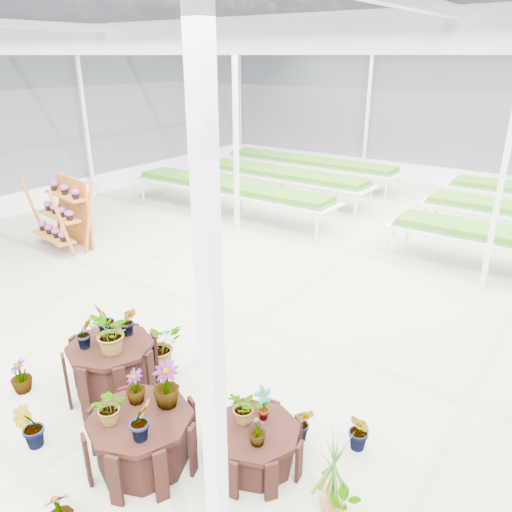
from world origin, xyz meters
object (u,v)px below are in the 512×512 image
Objects in this scene: plinth_tall at (113,370)px; plinth_mid at (142,440)px; shelf_rack at (61,214)px; plinth_low at (254,446)px; bird_table at (85,211)px.

plinth_tall is 1.34m from plinth_mid.
plinth_tall is 0.97× the size of plinth_mid.
shelf_rack is (-6.54, 3.58, 0.50)m from plinth_mid.
plinth_mid is at bearing -145.01° from plinth_low.
bird_table is at bearing 145.75° from plinth_tall.
plinth_tall is 6.13m from shelf_rack.
plinth_tall is at bearing -177.40° from plinth_low.
bird_table reaches higher than plinth_low.
plinth_tall is at bearing 153.43° from plinth_mid.
plinth_low is 8.27m from bird_table.
shelf_rack reaches higher than plinth_mid.
plinth_mid reaches higher than plinth_low.
plinth_tall is 0.77× the size of bird_table.
plinth_low is at bearing -1.82° from bird_table.
bird_table is at bearing 154.96° from plinth_low.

